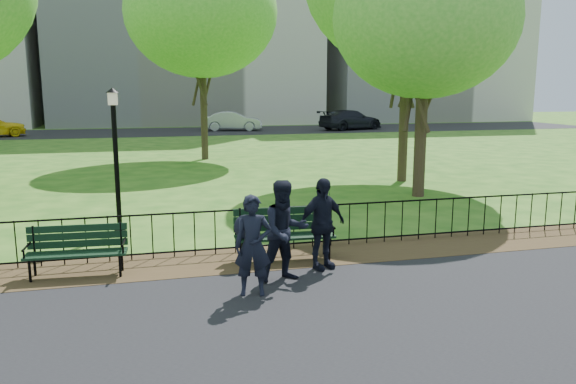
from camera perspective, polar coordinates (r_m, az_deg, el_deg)
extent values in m
plane|color=#255917|center=(9.55, 0.22, -9.31)|extent=(120.00, 120.00, 0.00)
cube|color=#3A2A17|center=(10.93, -1.79, -6.67)|extent=(60.00, 1.60, 0.01)
cube|color=black|center=(43.88, -11.49, 6.03)|extent=(70.00, 9.00, 0.01)
cylinder|color=black|center=(11.19, -2.37, -1.69)|extent=(24.00, 0.04, 0.04)
cylinder|color=black|center=(11.37, -2.34, -5.44)|extent=(24.00, 0.04, 0.04)
cylinder|color=black|center=(11.29, -2.36, -3.82)|extent=(0.02, 0.02, 0.90)
cube|color=beige|center=(63.96, 12.59, 18.09)|extent=(20.00, 15.00, 24.00)
cube|color=black|center=(10.66, -0.32, -4.54)|extent=(1.92, 0.62, 0.04)
cube|color=black|center=(10.83, -0.59, -2.32)|extent=(1.89, 0.16, 0.47)
cylinder|color=black|center=(10.43, -4.59, -6.27)|extent=(0.05, 0.05, 0.47)
cylinder|color=black|center=(10.72, 4.20, -5.80)|extent=(0.05, 0.05, 0.47)
cylinder|color=black|center=(10.79, -4.81, -5.70)|extent=(0.05, 0.05, 0.47)
cylinder|color=black|center=(11.07, 3.69, -5.26)|extent=(0.05, 0.05, 0.47)
cylinder|color=black|center=(10.49, -5.14, -3.76)|extent=(0.08, 0.59, 0.04)
cylinder|color=black|center=(10.81, 4.35, -3.33)|extent=(0.08, 0.59, 0.04)
ellipsoid|color=black|center=(10.39, -4.38, -3.56)|extent=(0.43, 0.32, 0.46)
cube|color=black|center=(10.41, -20.70, -5.89)|extent=(1.72, 0.55, 0.04)
cube|color=black|center=(10.56, -20.59, -3.84)|extent=(1.69, 0.14, 0.42)
cylinder|color=black|center=(10.46, -24.76, -7.31)|extent=(0.05, 0.05, 0.42)
cylinder|color=black|center=(10.20, -16.69, -7.22)|extent=(0.05, 0.05, 0.42)
cylinder|color=black|center=(10.78, -24.34, -6.78)|extent=(0.05, 0.05, 0.42)
cylinder|color=black|center=(10.53, -16.52, -6.66)|extent=(0.05, 0.05, 0.42)
cylinder|color=black|center=(10.54, -25.05, -5.06)|extent=(0.07, 0.53, 0.04)
cylinder|color=black|center=(10.25, -16.35, -4.90)|extent=(0.07, 0.53, 0.04)
cylinder|color=black|center=(13.34, -16.70, -3.69)|extent=(0.26, 0.26, 0.15)
cylinder|color=black|center=(13.08, -17.01, 2.23)|extent=(0.11, 0.11, 2.93)
cube|color=beige|center=(12.96, -17.38, 9.04)|extent=(0.20, 0.20, 0.27)
cone|color=black|center=(12.96, -17.43, 9.85)|extent=(0.29, 0.29, 0.11)
cylinder|color=#2D2116|center=(17.37, 13.28, 4.78)|extent=(0.36, 0.36, 3.20)
ellipsoid|color=green|center=(17.41, 13.80, 16.71)|extent=(5.38, 5.38, 4.58)
cylinder|color=#2D2116|center=(20.14, 11.68, 7.02)|extent=(0.32, 0.32, 4.20)
cylinder|color=#2D2116|center=(26.31, -8.53, 7.69)|extent=(0.31, 0.31, 4.03)
ellipsoid|color=green|center=(26.49, -8.81, 17.60)|extent=(6.79, 6.79, 5.78)
imported|color=black|center=(8.84, -3.59, -5.44)|extent=(0.65, 0.50, 1.60)
imported|color=black|center=(9.45, -0.30, -3.98)|extent=(0.90, 0.57, 1.73)
imported|color=black|center=(10.11, 3.46, -3.22)|extent=(1.05, 0.68, 1.66)
imported|color=#9B9EA2|center=(44.24, -5.63, 7.19)|extent=(4.73, 2.38, 1.49)
imported|color=black|center=(45.33, 6.38, 7.30)|extent=(5.80, 3.76, 1.56)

